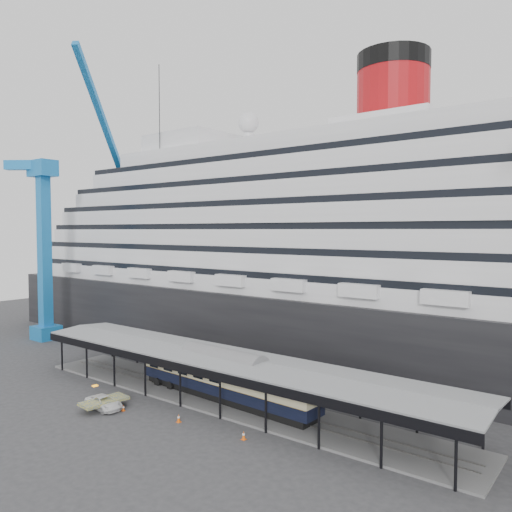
% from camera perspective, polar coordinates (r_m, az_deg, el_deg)
% --- Properties ---
extents(ground, '(200.00, 200.00, 0.00)m').
position_cam_1_polar(ground, '(54.72, -7.16, -17.57)').
color(ground, '#333335').
rests_on(ground, ground).
extents(cruise_ship, '(130.00, 30.00, 43.90)m').
position_cam_1_polar(cruise_ship, '(77.29, 9.71, 2.32)').
color(cruise_ship, black).
rests_on(cruise_ship, ground).
extents(platform_canopy, '(56.00, 9.18, 5.30)m').
position_cam_1_polar(platform_canopy, '(57.42, -3.56, -14.06)').
color(platform_canopy, slate).
rests_on(platform_canopy, ground).
extents(crane_blue, '(22.63, 19.19, 47.60)m').
position_cam_1_polar(crane_blue, '(93.83, -22.48, 3.23)').
color(crane_blue, blue).
rests_on(crane_blue, ground).
extents(port_truck, '(5.06, 2.69, 1.35)m').
position_cam_1_polar(port_truck, '(58.13, -16.98, -15.72)').
color(port_truck, white).
rests_on(port_truck, ground).
extents(pullman_carriage, '(24.79, 4.45, 24.21)m').
position_cam_1_polar(pullman_carriage, '(57.39, -3.71, -13.50)').
color(pullman_carriage, black).
rests_on(pullman_carriage, ground).
extents(traffic_cone_left, '(0.36, 0.36, 0.67)m').
position_cam_1_polar(traffic_cone_left, '(57.03, -14.92, -16.43)').
color(traffic_cone_left, '#D0490B').
rests_on(traffic_cone_left, ground).
extents(traffic_cone_mid, '(0.47, 0.47, 0.83)m').
position_cam_1_polar(traffic_cone_mid, '(52.91, -8.83, -17.84)').
color(traffic_cone_mid, '#ED5A0D').
rests_on(traffic_cone_mid, ground).
extents(traffic_cone_right, '(0.44, 0.44, 0.82)m').
position_cam_1_polar(traffic_cone_right, '(48.52, -1.42, -19.80)').
color(traffic_cone_right, '#F25B0D').
rests_on(traffic_cone_right, ground).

